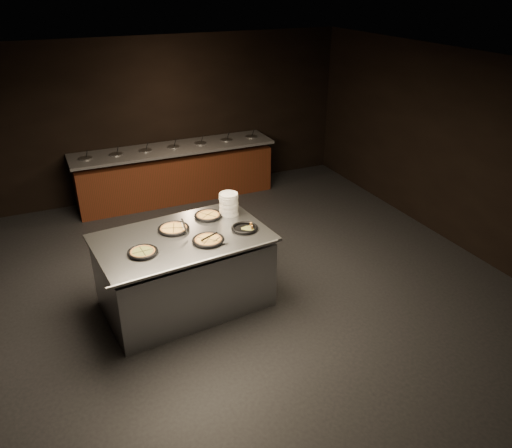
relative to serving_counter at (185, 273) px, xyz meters
The scene contains 11 objects.
room 1.32m from the serving_counter, 12.31° to the right, with size 7.02×8.02×2.92m.
salad_bar 3.48m from the serving_counter, 75.64° to the left, with size 3.70×0.83×1.18m.
serving_counter is the anchor object (origin of this frame).
plate_stack 1.06m from the serving_counter, 24.53° to the left, with size 0.25×0.25×0.30m, color white.
pan_veggie_whole 0.78m from the serving_counter, 157.66° to the right, with size 0.35×0.35×0.04m.
pan_cheese_whole 0.58m from the serving_counter, 101.10° to the left, with size 0.40×0.40×0.04m.
pan_cheese_slices_a 0.81m from the serving_counter, 39.23° to the left, with size 0.36×0.36×0.04m.
pan_cheese_slices_b 0.65m from the serving_counter, 44.74° to the right, with size 0.39×0.39×0.04m.
pan_veggie_slices 0.95m from the serving_counter, 10.41° to the right, with size 0.33×0.33×0.04m.
server_left 0.61m from the serving_counter, 62.22° to the left, with size 0.09×0.31×0.15m.
server_right 0.74m from the serving_counter, 48.33° to the right, with size 0.31×0.15×0.15m.
Camera 1 is at (-2.23, -5.03, 3.83)m, focal length 35.00 mm.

